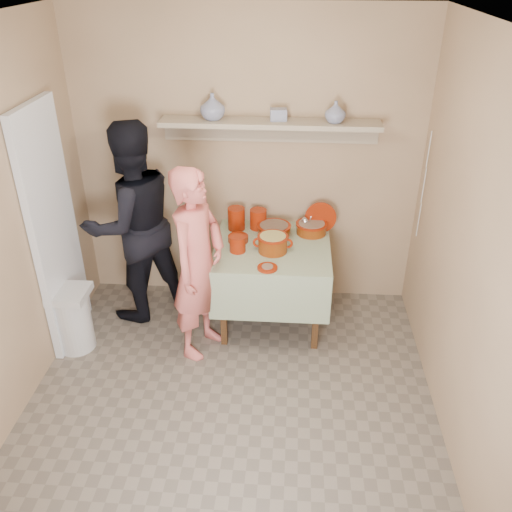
# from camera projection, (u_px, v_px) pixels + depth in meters

# --- Properties ---
(ground) EXTENTS (3.50, 3.50, 0.00)m
(ground) POSITION_uv_depth(u_px,v_px,m) (227.00, 424.00, 3.84)
(ground) COLOR #6E6357
(ground) RESTS_ON ground
(tile_panel) EXTENTS (0.06, 0.70, 2.00)m
(tile_panel) POSITION_uv_depth(u_px,v_px,m) (54.00, 231.00, 4.26)
(tile_panel) COLOR silver
(tile_panel) RESTS_ON ground
(plate_stack_a) EXTENTS (0.15, 0.15, 0.20)m
(plate_stack_a) POSITION_uv_depth(u_px,v_px,m) (236.00, 219.00, 4.77)
(plate_stack_a) COLOR maroon
(plate_stack_a) RESTS_ON serving_table
(plate_stack_b) EXTENTS (0.15, 0.15, 0.18)m
(plate_stack_b) POSITION_uv_depth(u_px,v_px,m) (258.00, 219.00, 4.79)
(plate_stack_b) COLOR maroon
(plate_stack_b) RESTS_ON serving_table
(bowl_stack) EXTENTS (0.13, 0.13, 0.13)m
(bowl_stack) POSITION_uv_depth(u_px,v_px,m) (238.00, 244.00, 4.43)
(bowl_stack) COLOR maroon
(bowl_stack) RESTS_ON serving_table
(empty_bowl) EXTENTS (0.17, 0.17, 0.05)m
(empty_bowl) POSITION_uv_depth(u_px,v_px,m) (238.00, 238.00, 4.61)
(empty_bowl) COLOR maroon
(empty_bowl) RESTS_ON serving_table
(propped_lid) EXTENTS (0.28, 0.06, 0.28)m
(propped_lid) POSITION_uv_depth(u_px,v_px,m) (321.00, 218.00, 4.75)
(propped_lid) COLOR maroon
(propped_lid) RESTS_ON serving_table
(vase_right) EXTENTS (0.22, 0.22, 0.17)m
(vase_right) POSITION_uv_depth(u_px,v_px,m) (335.00, 112.00, 4.29)
(vase_right) COLOR navy
(vase_right) RESTS_ON wall_shelf
(vase_left) EXTENTS (0.28, 0.28, 0.21)m
(vase_left) POSITION_uv_depth(u_px,v_px,m) (213.00, 107.00, 4.37)
(vase_left) COLOR navy
(vase_left) RESTS_ON wall_shelf
(ceramic_box) EXTENTS (0.14, 0.11, 0.09)m
(ceramic_box) POSITION_uv_depth(u_px,v_px,m) (278.00, 115.00, 4.37)
(ceramic_box) COLOR navy
(ceramic_box) RESTS_ON wall_shelf
(person_cook) EXTENTS (0.57, 0.68, 1.59)m
(person_cook) POSITION_uv_depth(u_px,v_px,m) (198.00, 265.00, 4.20)
(person_cook) COLOR #D9635D
(person_cook) RESTS_ON ground
(person_helper) EXTENTS (1.10, 1.08, 1.79)m
(person_helper) POSITION_uv_depth(u_px,v_px,m) (133.00, 224.00, 4.61)
(person_helper) COLOR black
(person_helper) RESTS_ON ground
(room_shell) EXTENTS (3.04, 3.54, 2.62)m
(room_shell) POSITION_uv_depth(u_px,v_px,m) (220.00, 218.00, 3.04)
(room_shell) COLOR tan
(room_shell) RESTS_ON ground
(serving_table) EXTENTS (0.97, 0.97, 0.76)m
(serving_table) POSITION_uv_depth(u_px,v_px,m) (272.00, 257.00, 4.62)
(serving_table) COLOR #4C2D16
(serving_table) RESTS_ON ground
(cazuela_meat_a) EXTENTS (0.30, 0.30, 0.10)m
(cazuela_meat_a) POSITION_uv_depth(u_px,v_px,m) (274.00, 229.00, 4.69)
(cazuela_meat_a) COLOR #601F03
(cazuela_meat_a) RESTS_ON serving_table
(cazuela_meat_b) EXTENTS (0.28, 0.28, 0.10)m
(cazuela_meat_b) POSITION_uv_depth(u_px,v_px,m) (311.00, 227.00, 4.72)
(cazuela_meat_b) COLOR #601F03
(cazuela_meat_b) RESTS_ON serving_table
(ladle) EXTENTS (0.08, 0.26, 0.19)m
(ladle) POSITION_uv_depth(u_px,v_px,m) (305.00, 221.00, 4.71)
(ladle) COLOR silver
(ladle) RESTS_ON cazuela_meat_b
(cazuela_rice) EXTENTS (0.33, 0.25, 0.14)m
(cazuela_rice) POSITION_uv_depth(u_px,v_px,m) (273.00, 242.00, 4.42)
(cazuela_rice) COLOR #601F03
(cazuela_rice) RESTS_ON serving_table
(front_plate) EXTENTS (0.16, 0.16, 0.03)m
(front_plate) POSITION_uv_depth(u_px,v_px,m) (267.00, 268.00, 4.21)
(front_plate) COLOR maroon
(front_plate) RESTS_ON serving_table
(wall_shelf) EXTENTS (1.80, 0.25, 0.21)m
(wall_shelf) POSITION_uv_depth(u_px,v_px,m) (270.00, 125.00, 4.43)
(wall_shelf) COLOR tan
(wall_shelf) RESTS_ON room_shell
(trash_bin) EXTENTS (0.32, 0.32, 0.56)m
(trash_bin) POSITION_uv_depth(u_px,v_px,m) (73.00, 319.00, 4.45)
(trash_bin) COLOR silver
(trash_bin) RESTS_ON ground
(electrical_cord) EXTENTS (0.01, 0.05, 0.90)m
(electrical_cord) POSITION_uv_depth(u_px,v_px,m) (424.00, 186.00, 4.41)
(electrical_cord) COLOR silver
(electrical_cord) RESTS_ON wall_shelf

